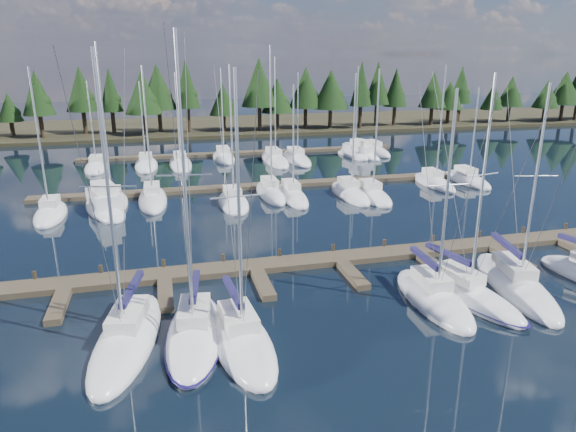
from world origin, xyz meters
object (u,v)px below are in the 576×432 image
object	(u,v)px
main_dock	(341,262)
front_sailboat_0	(127,338)
front_sailboat_1	(195,333)
motor_yacht_right	(358,154)
motor_yacht_left	(105,206)
front_sailboat_4	(463,292)
front_sailboat_5	(515,284)
front_sailboat_2	(241,339)
front_sailboat_3	(433,298)

from	to	relation	value
main_dock	front_sailboat_0	xyz separation A→B (m)	(-13.97, -7.04, 0.09)
front_sailboat_0	front_sailboat_1	world-z (taller)	front_sailboat_1
motor_yacht_right	front_sailboat_1	bearing A→B (deg)	-120.90
motor_yacht_left	front_sailboat_1	bearing A→B (deg)	-75.39
front_sailboat_0	front_sailboat_4	world-z (taller)	front_sailboat_0
main_dock	motor_yacht_right	bearing A→B (deg)	66.71
main_dock	front_sailboat_1	distance (m)	12.96
front_sailboat_1	front_sailboat_4	bearing A→B (deg)	3.04
front_sailboat_4	front_sailboat_0	bearing A→B (deg)	-178.61
front_sailboat_5	motor_yacht_right	size ratio (longest dim) A/B	1.55
front_sailboat_1	front_sailboat_5	size ratio (longest dim) A/B	1.19
front_sailboat_2	front_sailboat_3	distance (m)	11.90
front_sailboat_3	motor_yacht_right	bearing A→B (deg)	74.02
motor_yacht_left	front_sailboat_3	bearing A→B (deg)	-49.77
front_sailboat_2	motor_yacht_left	size ratio (longest dim) A/B	1.49
front_sailboat_2	front_sailboat_5	world-z (taller)	front_sailboat_2
front_sailboat_0	motor_yacht_right	world-z (taller)	front_sailboat_0
main_dock	front_sailboat_0	distance (m)	15.65
front_sailboat_3	motor_yacht_left	distance (m)	31.68
front_sailboat_0	front_sailboat_1	distance (m)	3.38
front_sailboat_3	motor_yacht_left	xyz separation A→B (m)	(-20.46, 24.19, 0.21)
front_sailboat_5	motor_yacht_left	world-z (taller)	front_sailboat_5
front_sailboat_5	main_dock	bearing A→B (deg)	145.74
front_sailboat_5	front_sailboat_2	bearing A→B (deg)	-172.88
main_dock	front_sailboat_2	bearing A→B (deg)	-134.55
front_sailboat_2	front_sailboat_3	xyz separation A→B (m)	(11.77, 1.79, -0.00)
main_dock	front_sailboat_5	size ratio (longest dim) A/B	3.29
front_sailboat_1	front_sailboat_2	size ratio (longest dim) A/B	1.11
front_sailboat_3	front_sailboat_5	bearing A→B (deg)	4.03
main_dock	front_sailboat_4	world-z (taller)	front_sailboat_4
front_sailboat_1	front_sailboat_3	distance (m)	14.00
front_sailboat_0	front_sailboat_3	size ratio (longest dim) A/B	1.15
front_sailboat_5	front_sailboat_0	bearing A→B (deg)	-178.26
front_sailboat_1	motor_yacht_right	world-z (taller)	front_sailboat_1
front_sailboat_4	motor_yacht_left	bearing A→B (deg)	133.26
main_dock	front_sailboat_4	size ratio (longest dim) A/B	3.16
front_sailboat_5	motor_yacht_right	distance (m)	43.58
front_sailboat_2	main_dock	bearing A→B (deg)	45.45
main_dock	front_sailboat_0	bearing A→B (deg)	-153.28
front_sailboat_3	front_sailboat_5	xyz separation A→B (m)	(5.93, 0.42, -0.01)
main_dock	front_sailboat_3	distance (m)	7.54
main_dock	front_sailboat_3	world-z (taller)	front_sailboat_3
front_sailboat_4	motor_yacht_right	size ratio (longest dim) A/B	1.61
front_sailboat_0	front_sailboat_3	world-z (taller)	front_sailboat_0
front_sailboat_5	motor_yacht_left	xyz separation A→B (m)	(-26.39, 23.77, 0.22)
front_sailboat_0	front_sailboat_5	world-z (taller)	front_sailboat_0
front_sailboat_0	front_sailboat_4	xyz separation A→B (m)	(19.46, 0.47, -0.00)
front_sailboat_4	front_sailboat_5	distance (m)	3.81
front_sailboat_3	front_sailboat_4	bearing A→B (deg)	4.93
front_sailboat_0	front_sailboat_1	size ratio (longest dim) A/B	0.95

